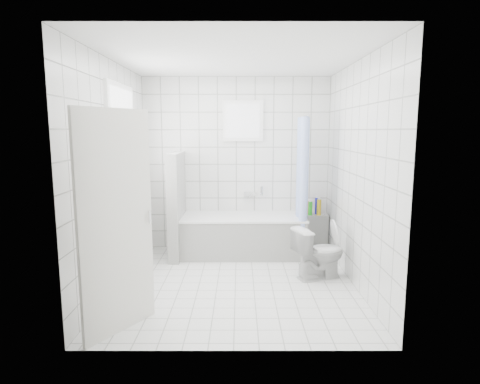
{
  "coord_description": "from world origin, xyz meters",
  "views": [
    {
      "loc": [
        0.05,
        -4.59,
        1.81
      ],
      "look_at": [
        0.05,
        0.35,
        1.05
      ],
      "focal_mm": 30.0,
      "sensor_mm": 36.0,
      "label": 1
    }
  ],
  "objects": [
    {
      "name": "partition_wall",
      "position": [
        -0.85,
        1.07,
        0.75
      ],
      "size": [
        0.15,
        0.85,
        1.5
      ],
      "primitive_type": "cube",
      "color": "white",
      "rests_on": "ground"
    },
    {
      "name": "window_sill",
      "position": [
        -1.31,
        0.3,
        0.86
      ],
      "size": [
        0.18,
        1.02,
        0.08
      ],
      "primitive_type": "cube",
      "color": "white",
      "rests_on": "wall_left"
    },
    {
      "name": "toilet",
      "position": [
        1.03,
        0.17,
        0.32
      ],
      "size": [
        0.72,
        0.55,
        0.64
      ],
      "primitive_type": "imported",
      "rotation": [
        0.0,
        0.0,
        1.92
      ],
      "color": "silver",
      "rests_on": "ground"
    },
    {
      "name": "sill_bottles",
      "position": [
        -1.3,
        0.26,
        1.02
      ],
      "size": [
        0.18,
        0.81,
        0.29
      ],
      "color": "#C34B66",
      "rests_on": "window_sill"
    },
    {
      "name": "shower_curtain",
      "position": [
        0.94,
        0.97,
        1.1
      ],
      "size": [
        0.14,
        0.48,
        1.78
      ],
      "primitive_type": null,
      "color": "#4F73E8",
      "rests_on": "curtain_rod"
    },
    {
      "name": "window_back",
      "position": [
        0.1,
        1.46,
        1.95
      ],
      "size": [
        0.5,
        0.01,
        0.5
      ],
      "primitive_type": "cube",
      "color": "white",
      "rests_on": "wall_back"
    },
    {
      "name": "tub_faucet",
      "position": [
        0.21,
        1.46,
        0.85
      ],
      "size": [
        0.18,
        0.06,
        0.06
      ],
      "primitive_type": "cube",
      "color": "silver",
      "rests_on": "wall_back"
    },
    {
      "name": "wall_front",
      "position": [
        0.0,
        -1.5,
        1.3
      ],
      "size": [
        2.8,
        0.02,
        2.6
      ],
      "primitive_type": "cube",
      "color": "white",
      "rests_on": "ground"
    },
    {
      "name": "curtain_rod",
      "position": [
        0.94,
        1.1,
        2.0
      ],
      "size": [
        0.02,
        0.8,
        0.02
      ],
      "primitive_type": "cylinder",
      "rotation": [
        1.57,
        0.0,
        0.0
      ],
      "color": "silver",
      "rests_on": "wall_back"
    },
    {
      "name": "ledge_bottles",
      "position": [
        1.18,
        1.35,
        0.66
      ],
      "size": [
        0.19,
        0.16,
        0.25
      ],
      "color": "gold",
      "rests_on": "tiled_ledge"
    },
    {
      "name": "wall_back",
      "position": [
        0.0,
        1.5,
        1.3
      ],
      "size": [
        2.8,
        0.02,
        2.6
      ],
      "primitive_type": "cube",
      "color": "white",
      "rests_on": "ground"
    },
    {
      "name": "wall_left",
      "position": [
        -1.4,
        0.0,
        1.3
      ],
      "size": [
        0.02,
        3.0,
        2.6
      ],
      "primitive_type": "cube",
      "color": "white",
      "rests_on": "ground"
    },
    {
      "name": "tiled_ledge",
      "position": [
        1.18,
        1.38,
        0.28
      ],
      "size": [
        0.4,
        0.24,
        0.55
      ],
      "primitive_type": "cube",
      "color": "white",
      "rests_on": "ground"
    },
    {
      "name": "door",
      "position": [
        -1.03,
        -1.14,
        1.0
      ],
      "size": [
        0.47,
        0.69,
        2.0
      ],
      "primitive_type": "cube",
      "rotation": [
        0.0,
        0.0,
        -0.58
      ],
      "color": "silver",
      "rests_on": "ground"
    },
    {
      "name": "ground",
      "position": [
        0.0,
        0.0,
        0.0
      ],
      "size": [
        3.0,
        3.0,
        0.0
      ],
      "primitive_type": "plane",
      "color": "white",
      "rests_on": "ground"
    },
    {
      "name": "bathtub",
      "position": [
        0.11,
        1.12,
        0.29
      ],
      "size": [
        1.79,
        0.77,
        0.58
      ],
      "color": "white",
      "rests_on": "ground"
    },
    {
      "name": "window_left",
      "position": [
        -1.35,
        0.3,
        1.6
      ],
      "size": [
        0.01,
        0.9,
        1.4
      ],
      "primitive_type": "cube",
      "color": "white",
      "rests_on": "wall_left"
    },
    {
      "name": "ceiling",
      "position": [
        0.0,
        0.0,
        2.6
      ],
      "size": [
        3.0,
        3.0,
        0.0
      ],
      "primitive_type": "plane",
      "rotation": [
        3.14,
        0.0,
        0.0
      ],
      "color": "white",
      "rests_on": "ground"
    },
    {
      "name": "wall_right",
      "position": [
        1.4,
        0.0,
        1.3
      ],
      "size": [
        0.02,
        3.0,
        2.6
      ],
      "primitive_type": "cube",
      "color": "white",
      "rests_on": "ground"
    }
  ]
}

